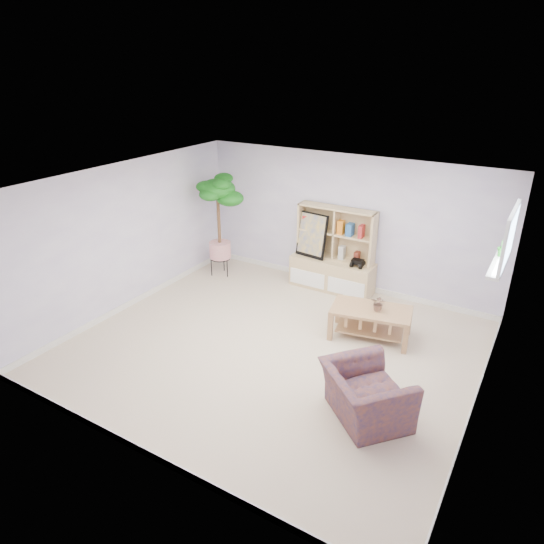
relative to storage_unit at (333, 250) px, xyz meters
The scene contains 14 objects.
floor 2.37m from the storage_unit, 87.46° to the right, with size 5.50×5.00×0.01m, color beige.
ceiling 2.78m from the storage_unit, 87.46° to the right, with size 5.50×5.00×0.01m, color white.
walls 2.29m from the storage_unit, 87.46° to the right, with size 5.51×5.01×2.40m.
baseboard 2.35m from the storage_unit, 87.46° to the right, with size 5.50×5.00×0.10m, color white, non-canonical shape.
window 3.50m from the storage_unit, 30.10° to the right, with size 0.10×0.98×0.68m, color #C4E0FF, non-canonical shape.
window_sill 3.35m from the storage_unit, 30.63° to the right, with size 0.14×1.00×0.04m, color white.
storage_unit is the anchor object (origin of this frame).
poster 0.46m from the storage_unit, behind, with size 0.58×0.13×0.80m, color yellow, non-canonical shape.
toy_truck 0.51m from the storage_unit, ahead, with size 0.29×0.20×0.15m, color black, non-canonical shape.
coffee_table 1.79m from the storage_unit, 46.17° to the right, with size 1.15×0.63×0.47m, color brown, non-canonical shape.
table_plant 1.80m from the storage_unit, 43.83° to the right, with size 0.22×0.19×0.24m, color #2C763B.
floor_tree 2.17m from the storage_unit, 166.02° to the right, with size 0.72×0.72×1.95m, color #146315, non-canonical shape.
armchair 3.47m from the storage_unit, 59.12° to the right, with size 0.96×0.84×0.71m, color #1E234D.
sill_plant 3.29m from the storage_unit, 27.34° to the right, with size 0.13×0.10×0.23m, color #146315.
Camera 1 is at (3.07, -5.15, 3.84)m, focal length 32.00 mm.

